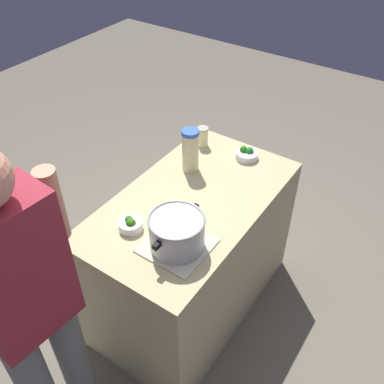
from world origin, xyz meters
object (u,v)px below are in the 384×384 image
object	(u,v)px
broccoli_bowl_front	(131,224)
person_cook	(33,315)
broccoli_bowl_center	(247,154)
lemonade_pitcher	(190,150)
cooking_pot	(177,232)
mason_jar	(203,137)

from	to	relation	value
broccoli_bowl_front	person_cook	xyz separation A→B (m)	(0.62, 0.04, 0.04)
broccoli_bowl_front	broccoli_bowl_center	distance (m)	0.86
lemonade_pitcher	broccoli_bowl_front	world-z (taller)	lemonade_pitcher
person_cook	lemonade_pitcher	bearing A→B (deg)	-176.20
cooking_pot	lemonade_pitcher	distance (m)	0.61
lemonade_pitcher	person_cook	bearing A→B (deg)	3.80
mason_jar	broccoli_bowl_front	world-z (taller)	mason_jar
broccoli_bowl_front	person_cook	bearing A→B (deg)	4.08
cooking_pot	broccoli_bowl_center	world-z (taller)	cooking_pot
mason_jar	lemonade_pitcher	bearing A→B (deg)	17.40
mason_jar	person_cook	size ratio (longest dim) A/B	0.07
lemonade_pitcher	mason_jar	xyz separation A→B (m)	(-0.24, -0.08, -0.07)
cooking_pot	mason_jar	size ratio (longest dim) A/B	2.65
broccoli_bowl_center	person_cook	distance (m)	1.47
broccoli_bowl_front	cooking_pot	bearing A→B (deg)	97.30
broccoli_bowl_center	person_cook	xyz separation A→B (m)	(1.47, -0.13, 0.04)
mason_jar	person_cook	xyz separation A→B (m)	(1.43, 0.16, 0.01)
broccoli_bowl_center	broccoli_bowl_front	bearing A→B (deg)	-11.87
lemonade_pitcher	person_cook	world-z (taller)	person_cook
lemonade_pitcher	broccoli_bowl_center	xyz separation A→B (m)	(-0.28, 0.21, -0.10)
cooking_pot	mason_jar	distance (m)	0.86
cooking_pot	lemonade_pitcher	bearing A→B (deg)	-151.41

